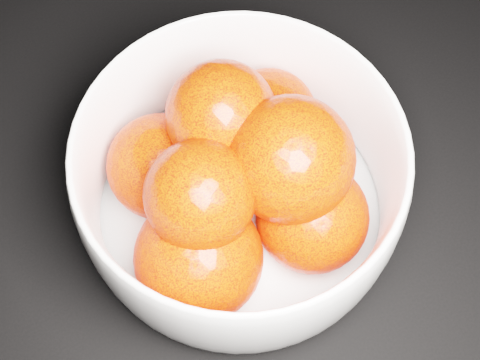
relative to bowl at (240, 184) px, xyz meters
name	(u,v)px	position (x,y,z in m)	size (l,w,h in m)	color
bowl	(240,184)	(0.00, 0.00, 0.00)	(0.24, 0.24, 0.12)	white
orange_pile	(237,181)	(0.00, 0.00, 0.02)	(0.19, 0.17, 0.14)	#FF2405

